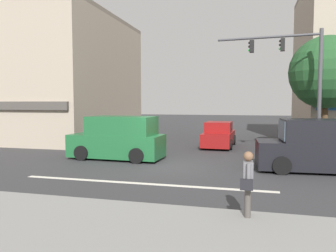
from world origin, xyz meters
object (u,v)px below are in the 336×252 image
traffic_light_mast (298,73)px  pedestrian_foreground_with_bag (248,183)px  van_parked_curbside (118,139)px  sedan_approaching_near (219,136)px  street_tree (326,73)px  van_crossing_center (318,147)px  utility_pole_near_left (55,82)px

traffic_light_mast → pedestrian_foreground_with_bag: bearing=-103.4°
traffic_light_mast → pedestrian_foreground_with_bag: traffic_light_mast is taller
traffic_light_mast → van_parked_curbside: size_ratio=1.33×
sedan_approaching_near → pedestrian_foreground_with_bag: size_ratio=2.48×
street_tree → van_crossing_center: (-1.19, -4.92, -3.38)m
van_parked_curbside → sedan_approaching_near: 7.22m
utility_pole_near_left → street_tree: bearing=-0.0°
street_tree → van_parked_curbside: 11.50m
van_parked_curbside → pedestrian_foreground_with_bag: 9.67m
van_crossing_center → van_parked_curbside: bearing=175.1°
van_parked_curbside → traffic_light_mast: bearing=11.6°
traffic_light_mast → sedan_approaching_near: size_ratio=1.50×
traffic_light_mast → van_crossing_center: 4.08m
street_tree → traffic_light_mast: 2.98m
van_crossing_center → pedestrian_foreground_with_bag: (-2.70, -6.57, -0.05)m
utility_pole_near_left → van_parked_curbside: 8.11m
utility_pole_near_left → sedan_approaching_near: size_ratio=1.93×
van_crossing_center → van_parked_curbside: size_ratio=1.01×
traffic_light_mast → utility_pole_near_left: bearing=170.6°
street_tree → pedestrian_foreground_with_bag: size_ratio=3.79×
street_tree → van_crossing_center: 6.09m
utility_pole_near_left → traffic_light_mast: (14.67, -2.42, 0.04)m
van_crossing_center → sedan_approaching_near: van_crossing_center is taller
van_parked_curbside → street_tree: bearing=22.2°
street_tree → traffic_light_mast: size_ratio=1.02×
street_tree → utility_pole_near_left: bearing=180.0°
van_crossing_center → sedan_approaching_near: (-4.61, 6.50, -0.29)m
sedan_approaching_near → pedestrian_foreground_with_bag: bearing=-81.7°
street_tree → van_parked_curbside: size_ratio=1.36×
street_tree → traffic_light_mast: (-1.73, -2.41, -0.21)m
traffic_light_mast → sedan_approaching_near: traffic_light_mast is taller
pedestrian_foreground_with_bag → sedan_approaching_near: bearing=98.3°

